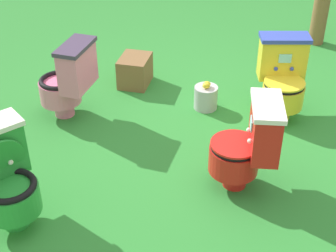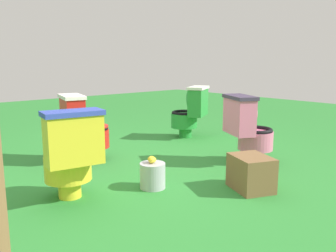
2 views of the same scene
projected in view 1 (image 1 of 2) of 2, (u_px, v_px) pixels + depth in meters
The scene contains 7 objects.
ground at pixel (202, 134), 4.40m from camera, with size 14.00×14.00×0.00m, color #2D8433.
toilet_green at pixel (3, 176), 3.33m from camera, with size 0.59×0.63×0.73m.
toilet_pink at pixel (68, 80), 4.45m from camera, with size 0.62×0.58×0.73m.
toilet_yellow at pixel (283, 78), 4.49m from camera, with size 0.48×0.55×0.73m.
toilet_red at pixel (248, 145), 3.63m from camera, with size 0.58×0.51×0.73m.
small_crate at pixel (135, 71), 5.09m from camera, with size 0.36×0.29×0.29m, color brown.
lemon_bucket at pixel (206, 97), 4.71m from camera, with size 0.22×0.22×0.28m.
Camera 1 is at (0.88, 3.54, 2.49)m, focal length 53.93 mm.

